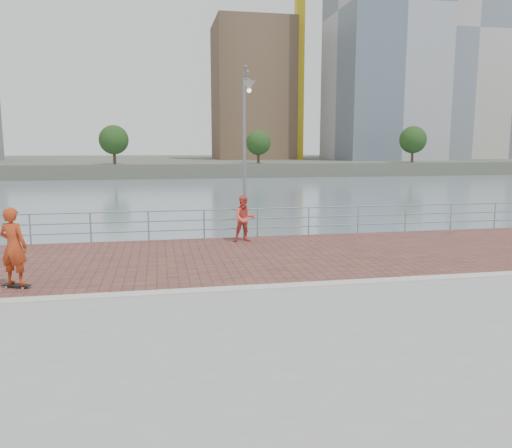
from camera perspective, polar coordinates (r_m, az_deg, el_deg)
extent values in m
plane|color=slate|center=(13.10, 1.73, -15.78)|extent=(400.00, 400.00, 0.00)
cube|color=gray|center=(8.40, 9.97, -23.33)|extent=(40.00, 24.00, 2.00)
cube|color=brown|center=(15.82, -1.11, -3.75)|extent=(40.00, 6.80, 0.02)
cube|color=#B7B5AD|center=(12.39, 1.78, -7.21)|extent=(40.00, 0.40, 0.06)
cube|color=#4C5142|center=(134.21, -9.93, 6.89)|extent=(320.00, 95.00, 2.50)
cylinder|color=#8C9EA8|center=(19.38, -24.40, -0.59)|extent=(0.06, 0.06, 1.10)
cylinder|color=#8C9EA8|center=(19.00, -18.38, -0.42)|extent=(0.06, 0.06, 1.10)
cylinder|color=#8C9EA8|center=(18.84, -12.18, -0.24)|extent=(0.06, 0.06, 1.10)
cylinder|color=#8C9EA8|center=(18.91, -5.95, -0.06)|extent=(0.06, 0.06, 1.10)
cylinder|color=#8C9EA8|center=(19.19, 0.16, 0.12)|extent=(0.06, 0.06, 1.10)
cylinder|color=#8C9EA8|center=(19.69, 6.03, 0.29)|extent=(0.06, 0.06, 1.10)
cylinder|color=#8C9EA8|center=(20.38, 11.56, 0.45)|extent=(0.06, 0.06, 1.10)
cylinder|color=#8C9EA8|center=(21.25, 16.68, 0.60)|extent=(0.06, 0.06, 1.10)
cylinder|color=#8C9EA8|center=(22.27, 21.37, 0.72)|extent=(0.06, 0.06, 1.10)
cylinder|color=#8C9EA8|center=(23.43, 25.61, 0.83)|extent=(0.06, 0.06, 1.10)
cylinder|color=#8C9EA8|center=(18.95, -2.89, 1.68)|extent=(39.00, 0.05, 0.05)
cylinder|color=#8C9EA8|center=(19.00, -2.88, 0.56)|extent=(39.00, 0.05, 0.05)
cylinder|color=#8C9EA8|center=(19.05, -2.87, -0.52)|extent=(39.00, 0.05, 0.05)
cylinder|color=slate|center=(18.38, -1.33, 7.30)|extent=(0.12, 0.12, 5.93)
cylinder|color=slate|center=(18.06, -1.09, 16.71)|extent=(0.07, 0.99, 0.07)
cone|color=#B2B2AD|center=(17.55, -0.80, 16.29)|extent=(0.44, 0.44, 0.35)
cube|color=black|center=(13.68, -25.71, -6.30)|extent=(0.73, 0.44, 0.03)
cylinder|color=beige|center=(13.78, -26.61, -6.44)|extent=(0.06, 0.05, 0.05)
cylinder|color=beige|center=(13.51, -25.08, -6.63)|extent=(0.06, 0.05, 0.05)
cylinder|color=beige|center=(13.88, -26.29, -6.31)|extent=(0.06, 0.05, 0.05)
cylinder|color=beige|center=(13.61, -24.76, -6.50)|extent=(0.06, 0.05, 0.05)
imported|color=#AA3716|center=(13.48, -25.98, -2.30)|extent=(0.82, 0.69, 1.91)
imported|color=#E04F42|center=(18.14, -1.32, 0.62)|extent=(0.84, 0.67, 1.69)
cube|color=gold|center=(122.14, 4.97, 19.19)|extent=(2.00, 2.00, 50.00)
cube|color=brown|center=(124.39, -0.46, 14.86)|extent=(18.00, 18.00, 32.07)
cube|color=#9E9EA3|center=(124.33, 14.51, 22.33)|extent=(22.00, 22.00, 65.12)
cube|color=#B2ADA3|center=(143.69, 21.85, 19.33)|extent=(20.00, 20.00, 61.29)
cylinder|color=#473323|center=(88.92, -15.89, 7.82)|extent=(0.50, 0.50, 3.85)
sphere|color=#193814|center=(88.93, -15.95, 9.24)|extent=(4.95, 4.95, 4.95)
cylinder|color=#473323|center=(90.36, 0.27, 8.05)|extent=(0.50, 0.50, 3.47)
sphere|color=#193814|center=(90.36, 0.27, 9.30)|extent=(4.46, 4.46, 4.46)
cylinder|color=#473323|center=(100.61, 17.44, 7.87)|extent=(0.50, 0.50, 3.98)
sphere|color=#193814|center=(100.62, 17.50, 9.17)|extent=(5.12, 5.12, 5.12)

